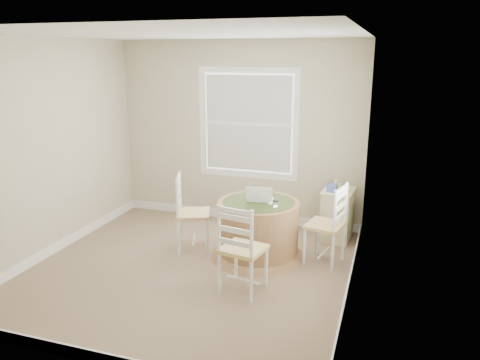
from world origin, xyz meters
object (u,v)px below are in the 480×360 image
(corner_chest, at_px, (337,214))
(laptop, at_px, (260,199))
(round_table, at_px, (258,227))
(chair_right, at_px, (325,225))
(chair_near, at_px, (243,248))
(chair_left, at_px, (193,213))

(corner_chest, bearing_deg, laptop, -130.24)
(round_table, relative_size, chair_right, 1.23)
(laptop, distance_m, corner_chest, 1.24)
(corner_chest, bearing_deg, chair_right, -89.16)
(chair_near, relative_size, laptop, 2.73)
(chair_left, relative_size, chair_near, 1.00)
(chair_near, height_order, laptop, chair_near)
(chair_right, bearing_deg, chair_near, -23.73)
(round_table, relative_size, chair_near, 1.23)
(chair_near, distance_m, laptop, 0.95)
(chair_right, bearing_deg, chair_left, -73.87)
(chair_right, distance_m, corner_chest, 0.81)
(round_table, bearing_deg, corner_chest, 42.51)
(chair_right, bearing_deg, round_table, -72.55)
(round_table, bearing_deg, chair_right, 1.62)
(round_table, height_order, chair_left, chair_left)
(corner_chest, bearing_deg, round_table, -129.62)
(chair_left, height_order, laptop, chair_left)
(chair_right, xyz_separation_m, laptop, (-0.78, -0.04, 0.26))
(chair_left, height_order, chair_right, same)
(laptop, bearing_deg, chair_near, 84.95)
(round_table, relative_size, corner_chest, 1.70)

